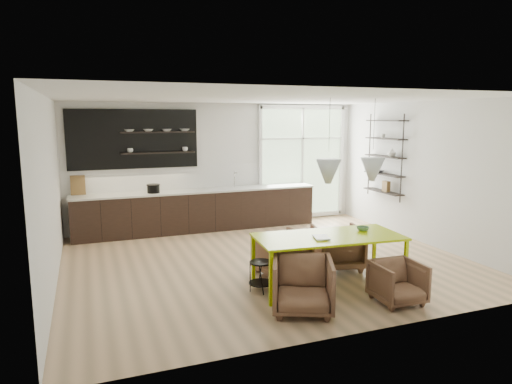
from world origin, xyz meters
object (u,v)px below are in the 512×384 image
dining_table (329,239)px  wire_stool (261,272)px  armchair_back_right (337,247)px  armchair_front_right (398,282)px  armchair_back_left (282,253)px  armchair_front_left (303,285)px

dining_table → wire_stool: 1.14m
armchair_back_right → armchair_front_right: bearing=103.3°
armchair_back_left → armchair_front_right: size_ratio=1.21×
dining_table → armchair_front_right: bearing=-50.5°
armchair_front_left → wire_stool: armchair_front_left is taller
armchair_back_right → armchair_front_right: (0.01, -1.61, -0.07)m
armchair_back_left → armchair_front_left: 1.48m
armchair_front_right → wire_stool: bearing=148.6°
dining_table → armchair_back_right: size_ratio=2.84×
armchair_back_left → armchair_front_right: armchair_back_left is taller
armchair_front_right → dining_table: bearing=126.8°
armchair_front_right → armchair_back_right: bearing=92.4°
armchair_back_right → wire_stool: size_ratio=1.75×
dining_table → armchair_back_right: (0.60, 0.73, -0.39)m
armchair_back_left → armchair_front_left: bearing=68.0°
armchair_front_left → wire_stool: size_ratio=1.76×
dining_table → armchair_back_left: size_ratio=2.91×
armchair_front_left → armchair_front_right: (1.38, -0.20, -0.07)m
dining_table → armchair_front_left: size_ratio=2.83×
dining_table → armchair_front_right: size_ratio=3.52×
wire_stool → dining_table: bearing=-10.6°
dining_table → armchair_front_right: dining_table is taller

